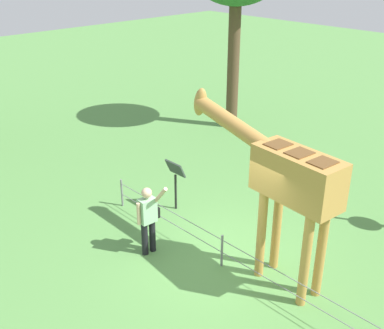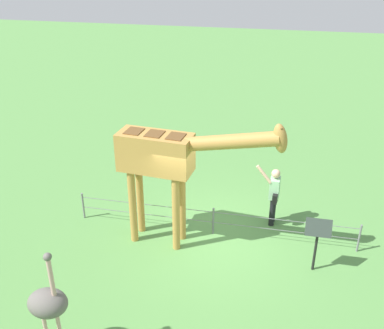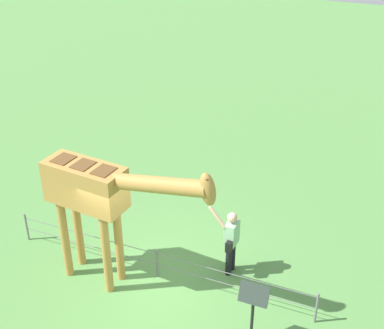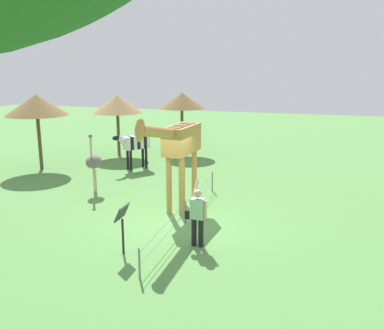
{
  "view_description": "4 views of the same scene",
  "coord_description": "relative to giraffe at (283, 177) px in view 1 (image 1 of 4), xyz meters",
  "views": [
    {
      "loc": [
        -5.5,
        6.29,
        6.13
      ],
      "look_at": [
        0.18,
        0.88,
        2.5
      ],
      "focal_mm": 44.52,
      "sensor_mm": 36.0,
      "label": 1
    },
    {
      "loc": [
        1.46,
        -9.2,
        6.7
      ],
      "look_at": [
        -0.45,
        -0.27,
        2.14
      ],
      "focal_mm": 42.23,
      "sensor_mm": 36.0,
      "label": 2
    },
    {
      "loc": [
        4.22,
        -7.91,
        7.96
      ],
      "look_at": [
        0.48,
        1.03,
        2.53
      ],
      "focal_mm": 49.71,
      "sensor_mm": 36.0,
      "label": 3
    },
    {
      "loc": [
        11.62,
        3.82,
        4.82
      ],
      "look_at": [
        0.38,
        0.52,
        1.98
      ],
      "focal_mm": 39.66,
      "sensor_mm": 36.0,
      "label": 4
    }
  ],
  "objects": [
    {
      "name": "visitor",
      "position": [
        2.39,
        1.32,
        -1.35
      ],
      "size": [
        0.63,
        0.59,
        1.72
      ],
      "color": "black",
      "rests_on": "ground_plane"
    },
    {
      "name": "ground_plane",
      "position": [
        0.97,
        0.34,
        -2.25
      ],
      "size": [
        60.0,
        60.0,
        0.0
      ],
      "primitive_type": "plane",
      "color": "#568E47"
    },
    {
      "name": "info_sign",
      "position": [
        3.42,
        -0.37,
        -1.3
      ],
      "size": [
        0.56,
        0.21,
        1.32
      ],
      "color": "black",
      "rests_on": "ground_plane"
    },
    {
      "name": "giraffe",
      "position": [
        0.0,
        0.0,
        0.0
      ],
      "size": [
        3.84,
        0.87,
        3.42
      ],
      "color": "#BC8942",
      "rests_on": "ground_plane"
    },
    {
      "name": "wire_fence",
      "position": [
        0.97,
        0.54,
        -1.85
      ],
      "size": [
        7.05,
        0.05,
        0.75
      ],
      "color": "slate",
      "rests_on": "ground_plane"
    }
  ]
}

